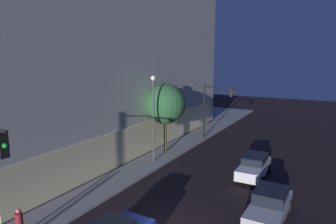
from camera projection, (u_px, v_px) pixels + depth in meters
The scene contains 7 objects.
modern_building at pixel (56, 43), 33.53m from camera, with size 33.94×24.65×21.40m.
traffic_light_far_corner at pixel (214, 102), 33.58m from camera, with size 0.49×3.59×6.11m.
street_lamp_sidewalk at pixel (153, 108), 25.92m from camera, with size 0.44×0.44×7.44m.
sidewalk_tree at pixel (165, 104), 28.58m from camera, with size 3.82×3.82×6.56m.
pedestrian_waiting at pixel (19, 222), 14.84m from camera, with size 0.36×0.36×1.73m.
car_silver at pixel (269, 205), 17.24m from camera, with size 4.77×2.12×1.69m.
car_white at pixel (254, 166), 23.39m from camera, with size 4.62×2.02×1.67m.
Camera 1 is at (-12.29, -6.74, 9.05)m, focal length 32.70 mm.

